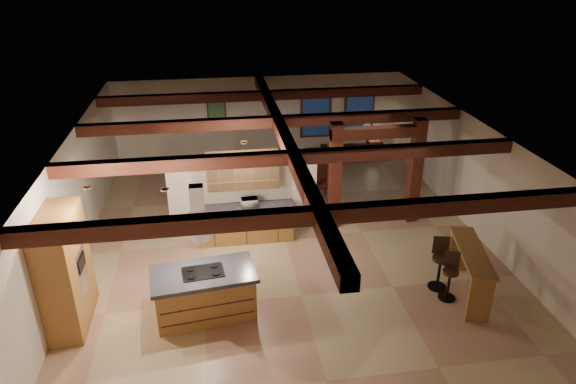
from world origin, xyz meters
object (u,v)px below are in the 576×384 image
(dining_table, at_px, (293,183))
(bar_counter, at_px, (470,265))
(kitchen_island, at_px, (205,293))
(sofa, at_px, (347,149))

(dining_table, relative_size, bar_counter, 0.82)
(kitchen_island, bearing_deg, sofa, 58.13)
(dining_table, bearing_deg, kitchen_island, -99.04)
(kitchen_island, bearing_deg, bar_counter, -1.57)
(kitchen_island, height_order, bar_counter, bar_counter)
(dining_table, height_order, sofa, dining_table)
(dining_table, xyz_separation_m, bar_counter, (2.88, -5.73, 0.42))
(bar_counter, bearing_deg, kitchen_island, 178.43)
(dining_table, bearing_deg, bar_counter, -46.33)
(kitchen_island, relative_size, dining_table, 1.25)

